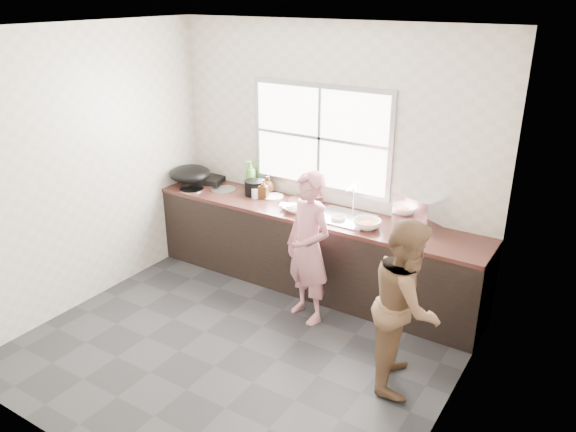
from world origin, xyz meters
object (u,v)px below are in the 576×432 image
Objects in this scene: bottle_brown_tall at (264,190)px; pot_lid_right at (223,190)px; bowl_held at (338,218)px; bowl_mince at (295,209)px; person_side at (406,304)px; black_pot at (255,188)px; dish_rack at (418,210)px; cutting_board at (306,202)px; bowl_crabs at (367,225)px; bottle_green at (251,174)px; woman at (308,253)px; plate_food at (273,197)px; burner at (209,178)px; glass_jar at (255,194)px; bottle_brown_short at (268,185)px; pot_lid_left at (192,189)px; wok at (190,174)px.

bottle_brown_tall is 0.69× the size of pot_lid_right.
bowl_mince is at bearing -176.66° from bowl_held.
bottle_brown_tall is at bearing 46.90° from person_side.
bowl_mince is 1.21× the size of bowl_held.
dish_rack reaches higher than black_pot.
bowl_held reaches higher than bowl_mince.
bowl_crabs is at bearing -17.26° from cutting_board.
black_pot is at bearing -42.52° from bottle_green.
dish_rack is at bearing 66.96° from woman.
bowl_mince is 0.48m from plate_food.
dish_rack is at bearing 0.76° from burner.
burner is (-2.92, 1.15, 0.19)m from person_side.
bowl_crabs is at bearing -122.72° from dish_rack.
bowl_mince is 1.06× the size of bowl_crabs.
woman is 4.09× the size of bottle_green.
bowl_held is (0.06, 0.47, 0.20)m from woman.
pot_lid_right is at bearing 177.66° from glass_jar.
bottle_green reaches higher than bowl_crabs.
bottle_brown_short is at bearing 172.29° from cutting_board.
bottle_green reaches higher than glass_jar.
pot_lid_right is at bearing 176.22° from bowl_held.
burner is (-0.83, -0.03, -0.06)m from bottle_brown_short.
wok is at bearing 135.79° from pot_lid_left.
bottle_green is 0.89× the size of burner.
bowl_crabs is 0.45× the size of wok.
bowl_held is 0.40× the size of wok.
wok reaches higher than bottle_brown_short.
bowl_mince is at bearing -10.82° from glass_jar.
bowl_held is 0.77m from dish_rack.
bottle_brown_tall reaches higher than plate_food.
bottle_green is 1.25× the size of pot_lid_left.
bowl_crabs is 1.45m from black_pot.
bottle_green reaches higher than bowl_held.
pot_lid_left is at bearing 57.81° from person_side.
pot_lid_right is at bearing 11.56° from wok.
pot_lid_right is (-0.53, -0.04, -0.09)m from bottle_brown_tall.
wok is (-2.97, 0.89, 0.31)m from person_side.
black_pot is (-1.06, 0.64, 0.25)m from woman.
bottle_brown_short is at bearing -164.00° from dish_rack.
wok is 1.74× the size of pot_lid_left.
burner is at bearing 172.32° from bowl_crabs.
person_side is at bearing -25.66° from black_pot.
bowl_held is 1.81m from pot_lid_left.
dish_rack is 2.21m from pot_lid_right.
glass_jar is 0.39× the size of pot_lid_left.
black_pot is 0.66× the size of bottle_green.
bowl_held is at bearing 33.70° from person_side.
wok is (-1.91, 0.02, 0.12)m from bowl_held.
bowl_crabs is (-0.74, 0.86, 0.19)m from person_side.
wok reaches higher than pot_lid_right.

